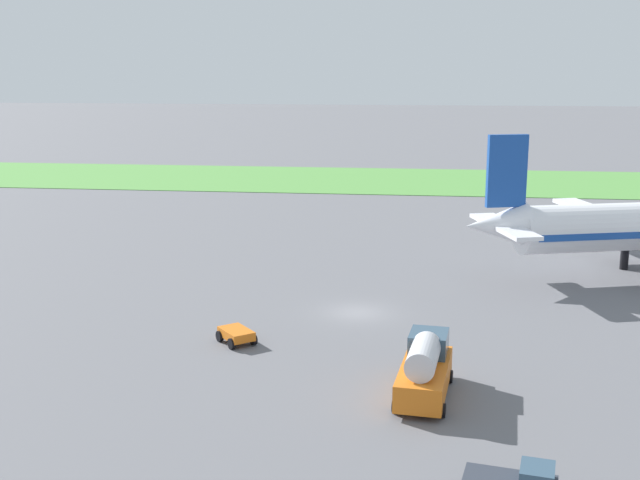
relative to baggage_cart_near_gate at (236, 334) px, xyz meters
name	(u,v)px	position (x,y,z in m)	size (l,w,h in m)	color
ground_plane	(357,312)	(7.04, 7.27, -0.57)	(600.00, 600.00, 0.00)	slate
grass_taxiway_strip	(391,180)	(7.04, 73.71, -0.53)	(360.00, 28.00, 0.08)	#549342
baggage_cart_near_gate	(236,334)	(0.00, 0.00, 0.00)	(2.87, 2.95, 0.90)	orange
fuel_truck_by_runway	(425,368)	(11.64, -6.85, 1.01)	(3.24, 6.73, 3.29)	orange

